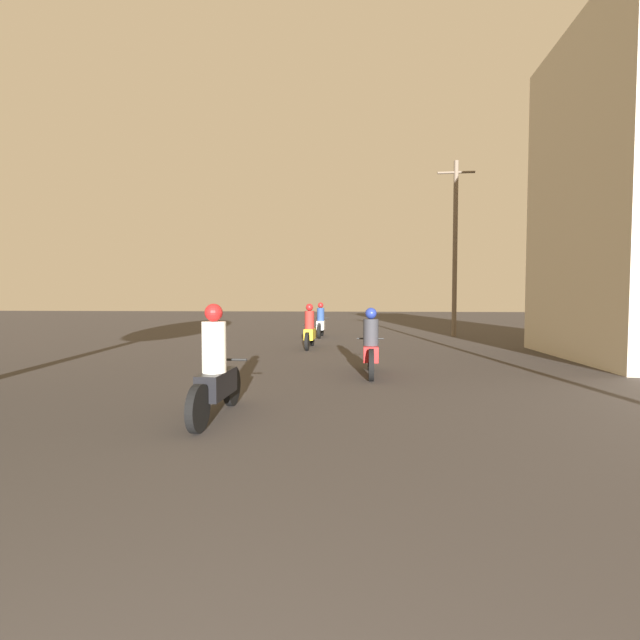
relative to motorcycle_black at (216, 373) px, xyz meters
name	(u,v)px	position (x,y,z in m)	size (l,w,h in m)	color
motorcycle_black	(216,373)	(0.00, 0.00, 0.00)	(0.60, 1.94, 1.56)	black
motorcycle_red	(371,348)	(2.16, 3.53, -0.04)	(0.60, 1.96, 1.45)	black
motorcycle_yellow	(310,330)	(0.24, 8.56, -0.02)	(0.60, 2.01, 1.49)	black
motorcycle_white	(321,323)	(0.20, 12.84, -0.01)	(0.60, 1.99, 1.51)	black
utility_pole_far	(455,246)	(6.04, 13.78, 3.38)	(1.60, 0.20, 7.67)	#6B5B4C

